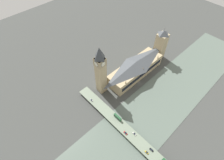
{
  "coord_description": "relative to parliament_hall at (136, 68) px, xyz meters",
  "views": [
    {
      "loc": [
        -84.63,
        134.24,
        191.12
      ],
      "look_at": [
        21.07,
        33.36,
        16.68
      ],
      "focal_mm": 28.0,
      "sensor_mm": 36.0,
      "label": 1
    }
  ],
  "objects": [
    {
      "name": "double_decker_bus_rear",
      "position": [
        -34.62,
        70.03,
        -6.02
      ],
      "size": [
        10.86,
        2.48,
        4.63
      ],
      "color": "#235B33",
      "rests_on": "road_bridge"
    },
    {
      "name": "ground_plane",
      "position": [
        -16.15,
        8.0,
        -12.79
      ],
      "size": [
        600.0,
        600.0,
        0.0
      ],
      "primitive_type": "plane",
      "color": "#424442"
    },
    {
      "name": "victoria_tower",
      "position": [
        0.06,
        -55.14,
        11.57
      ],
      "size": [
        14.04,
        14.04,
        52.71
      ],
      "color": "tan",
      "rests_on": "ground_plane"
    },
    {
      "name": "river_water",
      "position": [
        -56.02,
        8.0,
        -12.64
      ],
      "size": [
        67.73,
        360.0,
        0.3
      ],
      "primitive_type": "cube",
      "color": "slate",
      "rests_on": "ground_plane"
    },
    {
      "name": "car_northbound_tail",
      "position": [
        -61.26,
        70.35,
        -7.94
      ],
      "size": [
        4.51,
        1.81,
        1.27
      ],
      "color": "silver",
      "rests_on": "road_bridge"
    },
    {
      "name": "car_northbound_lead",
      "position": [
        -85.14,
        70.4,
        -7.89
      ],
      "size": [
        4.44,
        1.94,
        1.42
      ],
      "color": "black",
      "rests_on": "road_bridge"
    },
    {
      "name": "car_northbound_mid",
      "position": [
        6.16,
        76.53,
        -7.88
      ],
      "size": [
        4.11,
        1.83,
        1.37
      ],
      "color": "silver",
      "rests_on": "road_bridge"
    },
    {
      "name": "road_bridge",
      "position": [
        -56.02,
        73.24,
        -9.4
      ],
      "size": [
        167.46,
        13.04,
        4.2
      ],
      "color": "#5D6A59",
      "rests_on": "ground_plane"
    },
    {
      "name": "clock_tower",
      "position": [
        12.2,
        53.42,
        26.25
      ],
      "size": [
        11.79,
        11.79,
        73.06
      ],
      "color": "tan",
      "rests_on": "ground_plane"
    },
    {
      "name": "parliament_hall",
      "position": [
        0.0,
        0.0,
        0.0
      ],
      "size": [
        26.77,
        88.24,
        25.78
      ],
      "color": "tan",
      "rests_on": "ground_plane"
    },
    {
      "name": "car_southbound_mid",
      "position": [
        -53.89,
        76.7,
        -7.91
      ],
      "size": [
        4.73,
        1.94,
        1.35
      ],
      "color": "maroon",
      "rests_on": "road_bridge"
    },
    {
      "name": "car_southbound_tail",
      "position": [
        -83.35,
        75.96,
        -7.91
      ],
      "size": [
        3.98,
        1.83,
        1.32
      ],
      "color": "gold",
      "rests_on": "road_bridge"
    }
  ]
}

